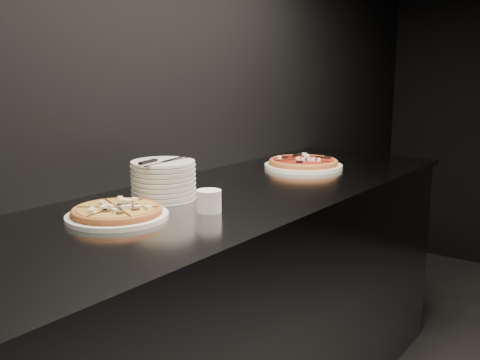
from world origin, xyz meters
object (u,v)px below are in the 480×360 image
Objects in this scene: pizza_mushroom at (117,212)px; plate_stack at (163,180)px; ramekin at (209,200)px; pizza_tomato at (303,163)px; cutlery at (161,161)px; counter at (225,316)px.

pizza_mushroom is 1.61× the size of plate_stack.
plate_stack is at bearing 105.33° from pizza_mushroom.
pizza_mushroom is 4.45× the size of ramekin.
pizza_mushroom is at bearing -90.42° from pizza_tomato.
pizza_mushroom is at bearing -85.09° from cutlery.
cutlery is at bearing 173.24° from ramekin.
cutlery is at bearing -62.38° from plate_stack.
pizza_tomato is 0.83m from cutlery.
plate_stack is at bearing 108.08° from cutlery.
pizza_mushroom is at bearing -97.82° from counter.
pizza_tomato is 0.86m from ramekin.
pizza_tomato is at bearing 94.68° from counter.
cutlery is 2.97× the size of ramekin.
counter is at bearing 116.61° from ramekin.
plate_stack reaches higher than ramekin.
pizza_mushroom is 1.07m from pizza_tomato.
cutlery is (-0.06, 0.25, 0.11)m from pizza_mushroom.
cutlery is (-0.12, -0.18, 0.59)m from counter.
plate_stack is (-0.08, -0.80, 0.04)m from pizza_tomato.
counter is 0.80m from pizza_tomato.
pizza_tomato is at bearing 75.42° from cutlery.
counter is 0.55m from ramekin.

